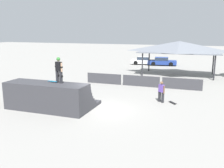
# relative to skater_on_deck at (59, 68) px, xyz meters

# --- Properties ---
(ground_plane) EXTENTS (160.00, 160.00, 0.00)m
(ground_plane) POSITION_rel_skater_on_deck_xyz_m (2.62, 0.88, -2.92)
(ground_plane) COLOR gray
(quarter_pipe_ramp) EXTENTS (5.90, 3.66, 1.91)m
(quarter_pipe_ramp) POSITION_rel_skater_on_deck_xyz_m (-0.85, -0.02, -2.09)
(quarter_pipe_ramp) COLOR #38383D
(quarter_pipe_ramp) RESTS_ON ground
(skater_on_deck) EXTENTS (0.76, 0.40, 1.76)m
(skater_on_deck) POSITION_rel_skater_on_deck_xyz_m (0.00, 0.00, 0.00)
(skater_on_deck) COLOR #2D2D33
(skater_on_deck) RESTS_ON quarter_pipe_ramp
(skateboard_on_deck) EXTENTS (0.83, 0.32, 0.09)m
(skateboard_on_deck) POSITION_rel_skater_on_deck_xyz_m (-0.52, 0.04, -0.95)
(skateboard_on_deck) COLOR red
(skateboard_on_deck) RESTS_ON quarter_pipe_ramp
(bystander_walking) EXTENTS (0.59, 0.48, 1.64)m
(bystander_walking) POSITION_rel_skater_on_deck_xyz_m (6.33, 4.22, -2.02)
(bystander_walking) COLOR #2D2D33
(bystander_walking) RESTS_ON ground
(skateboard_on_ground) EXTENTS (0.67, 0.79, 0.09)m
(skateboard_on_ground) POSITION_rel_skater_on_deck_xyz_m (7.23, 4.17, -2.87)
(skateboard_on_ground) COLOR silver
(skateboard_on_ground) RESTS_ON ground
(barrier_fence) EXTENTS (11.51, 0.12, 1.05)m
(barrier_fence) POSITION_rel_skater_on_deck_xyz_m (3.60, 9.14, -2.40)
(barrier_fence) COLOR #3D3D42
(barrier_fence) RESTS_ON ground
(pavilion_shelter) EXTENTS (9.52, 4.78, 4.17)m
(pavilion_shelter) POSITION_rel_skater_on_deck_xyz_m (6.47, 16.88, 0.53)
(pavilion_shelter) COLOR #2D2D33
(pavilion_shelter) RESTS_ON ground
(parked_car_white) EXTENTS (4.20, 1.98, 1.27)m
(parked_car_white) POSITION_rel_skater_on_deck_xyz_m (0.39, 25.04, -2.32)
(parked_car_white) COLOR silver
(parked_car_white) RESTS_ON ground
(parked_car_blue) EXTENTS (4.57, 2.23, 1.27)m
(parked_car_blue) POSITION_rel_skater_on_deck_xyz_m (3.30, 24.98, -2.32)
(parked_car_blue) COLOR navy
(parked_car_blue) RESTS_ON ground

